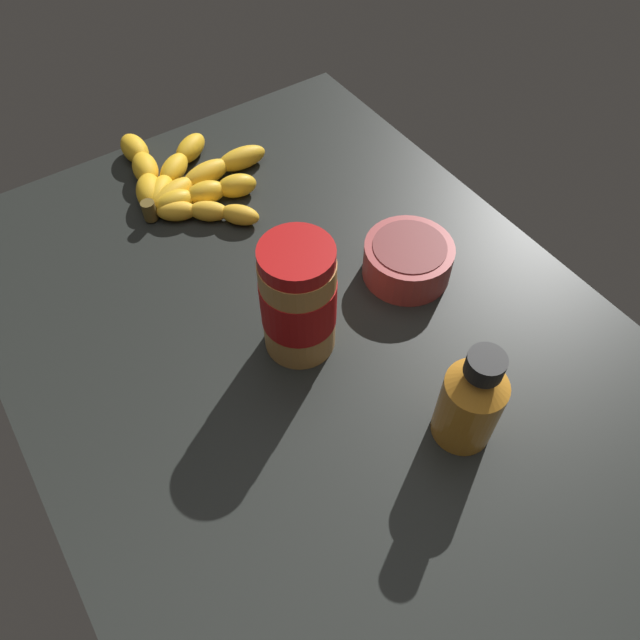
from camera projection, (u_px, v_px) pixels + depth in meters
The scene contains 5 objects.
ground_plane at pixel (312, 342), 77.47cm from camera, with size 96.63×70.32×3.57cm, color black.
banana_bunch at pixel (184, 181), 91.14cm from camera, with size 28.43×22.39×3.78cm.
peanut_butter_jar at pixel (296, 298), 69.34cm from camera, with size 8.83×8.83×16.13cm.
honey_bottle at pixel (471, 400), 63.01cm from camera, with size 6.63×6.63×14.27cm.
small_bowl at pixel (408, 259), 80.08cm from camera, with size 11.79×11.79×5.25cm.
Camera 1 is at (37.49, -24.04, 61.67)cm, focal length 34.08 mm.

